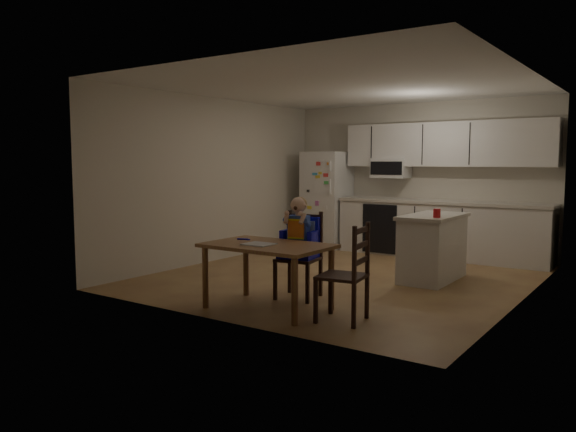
% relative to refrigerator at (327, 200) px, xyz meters
% --- Properties ---
extents(room, '(4.52, 5.01, 2.51)m').
position_rel_refrigerator_xyz_m(room, '(1.55, -1.67, 0.40)').
color(room, brown).
rests_on(room, ground).
extents(refrigerator, '(0.72, 0.70, 1.70)m').
position_rel_refrigerator_xyz_m(refrigerator, '(0.00, 0.00, 0.00)').
color(refrigerator, silver).
rests_on(refrigerator, ground).
extents(kitchen_run, '(3.37, 0.62, 2.15)m').
position_rel_refrigerator_xyz_m(kitchen_run, '(2.05, 0.09, 0.03)').
color(kitchen_run, silver).
rests_on(kitchen_run, ground).
extents(kitchen_island, '(0.60, 1.15, 0.85)m').
position_rel_refrigerator_xyz_m(kitchen_island, '(2.59, -1.67, -0.42)').
color(kitchen_island, silver).
rests_on(kitchen_island, ground).
extents(red_cup, '(0.09, 0.09, 0.11)m').
position_rel_refrigerator_xyz_m(red_cup, '(2.75, -2.01, 0.05)').
color(red_cup, red).
rests_on(red_cup, kitchen_island).
extents(dining_table, '(1.27, 0.82, 0.68)m').
position_rel_refrigerator_xyz_m(dining_table, '(1.70, -4.03, -0.26)').
color(dining_table, brown).
rests_on(dining_table, ground).
extents(napkin, '(0.29, 0.26, 0.01)m').
position_rel_refrigerator_xyz_m(napkin, '(1.65, -4.12, -0.16)').
color(napkin, '#B0B0B5').
rests_on(napkin, dining_table).
extents(toddler_spoon, '(0.12, 0.06, 0.02)m').
position_rel_refrigerator_xyz_m(toddler_spoon, '(1.29, -3.94, -0.16)').
color(toddler_spoon, '#0F0DC8').
rests_on(toddler_spoon, dining_table).
extents(chair_booster, '(0.50, 0.50, 1.14)m').
position_rel_refrigerator_xyz_m(chair_booster, '(1.69, -3.42, -0.16)').
color(chair_booster, black).
rests_on(chair_booster, ground).
extents(chair_side, '(0.48, 0.48, 0.95)m').
position_rel_refrigerator_xyz_m(chair_side, '(2.64, -3.97, -0.31)').
color(chair_side, black).
rests_on(chair_side, ground).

